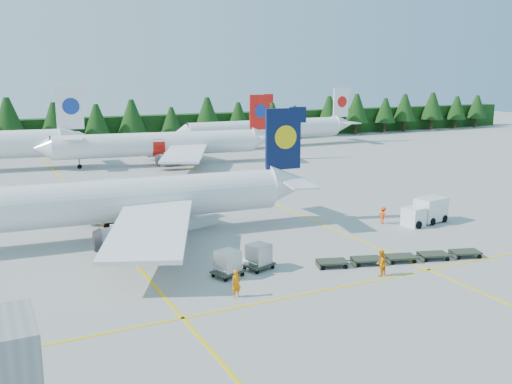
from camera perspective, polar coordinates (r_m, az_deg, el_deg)
name	(u,v)px	position (r m, az deg, el deg)	size (l,w,h in m)	color
ground	(321,259)	(47.32, 6.53, -6.63)	(320.00, 320.00, 0.00)	#A0A19B
taxi_stripe_a	(99,222)	(60.44, -15.43, -2.89)	(0.25, 120.00, 0.01)	yellow
taxi_stripe_b	(272,202)	(66.89, 1.61, -1.05)	(0.25, 120.00, 0.01)	yellow
taxi_stripe_cross	(366,282)	(42.71, 10.93, -8.85)	(80.00, 0.25, 0.01)	yellow
treeline_hedge	(107,131)	(122.68, -14.69, 5.89)	(220.00, 4.00, 6.00)	black
airliner_navy	(91,204)	(53.07, -16.16, -1.12)	(39.55, 32.45, 11.50)	silver
airliner_red	(153,145)	(95.10, -10.22, 4.69)	(38.53, 31.51, 11.24)	silver
airliner_far_right	(261,129)	(116.08, 0.51, 6.28)	(40.02, 4.60, 11.64)	silver
airstairs	(192,217)	(57.25, -6.38, -2.51)	(4.63, 6.29, 3.75)	silver
service_truck	(425,211)	(59.86, 16.52, -1.87)	(5.47, 2.80, 2.52)	silver
dolly_train	(401,256)	(47.60, 14.25, -6.27)	(13.94, 4.90, 0.14)	#2D3325
uld_pair	(244,259)	(43.47, -1.26, -6.68)	(5.40, 2.72, 1.68)	#2D3325
crew_a	(236,284)	(39.04, -1.97, -9.13)	(0.71, 0.46, 1.94)	orange
crew_b	(381,263)	(43.95, 12.36, -6.95)	(0.96, 0.75, 1.97)	orange
crew_c	(383,215)	(58.77, 12.58, -2.29)	(0.72, 0.49, 1.74)	#FF4305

